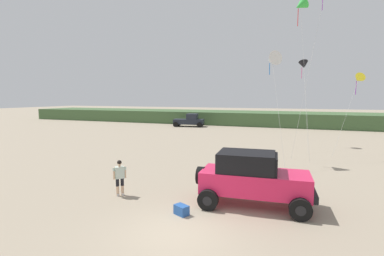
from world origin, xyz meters
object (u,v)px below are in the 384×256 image
at_px(cooler_box, 181,210).
at_px(kite_purple_stunt, 300,5).
at_px(jeep, 253,177).
at_px(distant_pickup, 190,120).
at_px(kite_yellow_diamond, 272,59).
at_px(kite_pink_ribbon, 304,65).
at_px(kite_white_parafoil, 358,79).
at_px(person_watching, 120,176).

height_order(cooler_box, kite_purple_stunt, kite_purple_stunt).
height_order(jeep, distant_pickup, jeep).
bearing_deg(kite_yellow_diamond, kite_pink_ribbon, 76.71).
distance_m(distant_pickup, kite_yellow_diamond, 25.40).
bearing_deg(kite_purple_stunt, cooler_box, -104.58).
distance_m(cooler_box, kite_pink_ribbon, 21.17).
relative_size(kite_white_parafoil, kite_purple_stunt, 0.55).
bearing_deg(kite_yellow_diamond, cooler_box, -101.20).
distance_m(jeep, cooler_box, 3.27).
height_order(kite_white_parafoil, kite_purple_stunt, kite_purple_stunt).
relative_size(kite_yellow_diamond, kite_purple_stunt, 0.64).
xyz_separation_m(cooler_box, kite_pink_ribbon, (4.17, 19.41, 7.35)).
bearing_deg(kite_purple_stunt, jeep, -96.23).
xyz_separation_m(person_watching, kite_purple_stunt, (7.29, 13.53, 10.62)).
distance_m(person_watching, distant_pickup, 31.22).
bearing_deg(cooler_box, distant_pickup, 137.84).
relative_size(person_watching, kite_pink_ribbon, 0.21).
relative_size(distant_pickup, kite_purple_stunt, 0.40).
height_order(person_watching, kite_white_parafoil, kite_white_parafoil).
xyz_separation_m(person_watching, kite_pink_ribbon, (7.69, 18.44, 6.60)).
xyz_separation_m(cooler_box, distant_pickup, (-11.98, 31.02, 0.75)).
xyz_separation_m(cooler_box, kite_purple_stunt, (3.77, 14.51, 11.37)).
distance_m(distant_pickup, kite_pink_ribbon, 20.96).
relative_size(distant_pickup, kite_white_parafoil, 0.73).
relative_size(jeep, kite_yellow_diamond, 0.64).
bearing_deg(kite_yellow_diamond, jeep, -88.33).
relative_size(distant_pickup, kite_yellow_diamond, 0.63).
bearing_deg(jeep, kite_yellow_diamond, 91.67).
bearing_deg(kite_pink_ribbon, cooler_box, -102.12).
bearing_deg(kite_yellow_diamond, person_watching, -119.85).
bearing_deg(kite_pink_ribbon, kite_white_parafoil, -16.10).
bearing_deg(jeep, person_watching, -170.38).
height_order(distant_pickup, kite_purple_stunt, kite_purple_stunt).
bearing_deg(kite_purple_stunt, kite_pink_ribbon, 85.37).
bearing_deg(person_watching, kite_yellow_diamond, 60.15).
bearing_deg(cooler_box, kite_pink_ribbon, 104.61).
relative_size(cooler_box, kite_purple_stunt, 0.05).
distance_m(cooler_box, distant_pickup, 33.26).
relative_size(person_watching, distant_pickup, 0.34).
distance_m(kite_white_parafoil, kite_purple_stunt, 8.14).
xyz_separation_m(jeep, kite_white_parafoil, (6.16, 16.17, 4.88)).
bearing_deg(kite_white_parafoil, kite_yellow_diamond, -131.29).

